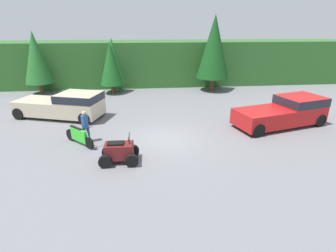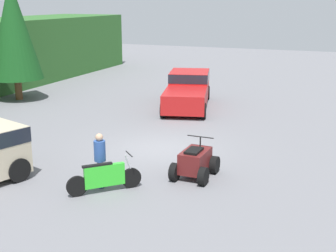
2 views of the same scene
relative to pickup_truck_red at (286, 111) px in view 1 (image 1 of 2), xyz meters
name	(u,v)px [view 1 (image 1 of 2)]	position (x,y,z in m)	size (l,w,h in m)	color
ground_plane	(166,140)	(-7.83, -1.56, -0.96)	(80.00, 80.00, 0.00)	slate
hillside_backdrop	(152,62)	(-7.83, 14.44, 1.27)	(44.00, 6.00, 4.46)	#2D6028
tree_left	(36,58)	(-18.42, 10.35, 2.34)	(2.47, 2.47, 5.61)	brown
tree_mid_left	(111,63)	(-11.75, 9.70, 1.83)	(2.09, 2.09, 4.74)	brown
tree_mid_right	(113,61)	(-11.62, 10.25, 1.98)	(2.19, 2.19, 4.99)	brown
tree_right	(214,47)	(-2.18, 9.93, 3.17)	(3.09, 3.09, 7.02)	brown
pickup_truck_red	(286,111)	(0.00, 0.00, 0.00)	(6.17, 3.63, 1.79)	red
pickup_truck_second	(66,104)	(-14.27, 2.92, 0.00)	(6.32, 3.92, 1.79)	beige
dirt_bike	(79,136)	(-12.47, -1.69, -0.48)	(1.77, 1.75, 1.15)	black
quad_atv	(119,152)	(-10.20, -3.88, -0.45)	(1.82, 1.27, 1.29)	black
rider_person	(85,125)	(-12.16, -1.37, 0.01)	(0.50, 0.50, 1.77)	navy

